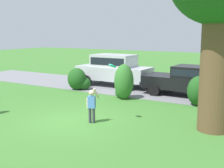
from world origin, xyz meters
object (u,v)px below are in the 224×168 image
object	(u,v)px
parked_suv	(114,68)
child_thrower	(92,104)
frisbee	(112,66)
parked_sedan	(187,80)

from	to	relation	value
parked_suv	child_thrower	distance (m)	7.62
parked_suv	frisbee	xyz separation A→B (m)	(3.83, -6.43, 0.99)
parked_sedan	parked_suv	size ratio (longest dim) A/B	0.94
child_thrower	frisbee	size ratio (longest dim) A/B	4.30
parked_sedan	parked_suv	bearing A→B (deg)	174.02
parked_suv	parked_sedan	bearing A→B (deg)	-5.98
parked_suv	child_thrower	size ratio (longest dim) A/B	3.67
child_thrower	parked_sedan	bearing A→B (deg)	77.28
parked_sedan	child_thrower	distance (m)	6.55
frisbee	child_thrower	bearing A→B (deg)	-141.83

